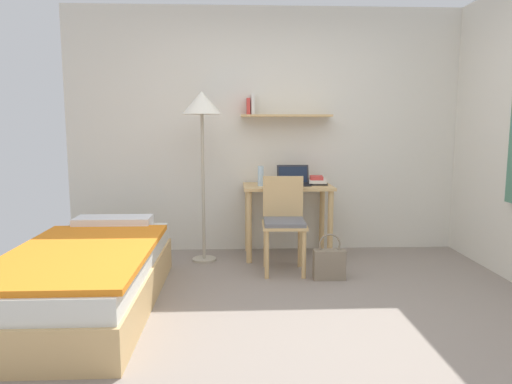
{
  "coord_description": "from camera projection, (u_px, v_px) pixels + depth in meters",
  "views": [
    {
      "loc": [
        -0.42,
        -3.1,
        1.36
      ],
      "look_at": [
        -0.25,
        0.51,
        0.85
      ],
      "focal_mm": 33.04,
      "sensor_mm": 36.0,
      "label": 1
    }
  ],
  "objects": [
    {
      "name": "standing_lamp",
      "position": [
        202.0,
        113.0,
        4.58
      ],
      "size": [
        0.39,
        0.39,
        1.69
      ],
      "color": "#B2A893",
      "rests_on": "ground_plane"
    },
    {
      "name": "wall_back",
      "position": [
        273.0,
        131.0,
        5.09
      ],
      "size": [
        4.4,
        0.27,
        2.6
      ],
      "color": "silver",
      "rests_on": "ground_plane"
    },
    {
      "name": "desk_chair",
      "position": [
        284.0,
        219.0,
        4.39
      ],
      "size": [
        0.42,
        0.44,
        0.88
      ],
      "color": "tan",
      "rests_on": "ground_plane"
    },
    {
      "name": "laptop",
      "position": [
        293.0,
        180.0,
        4.86
      ],
      "size": [
        0.34,
        0.21,
        0.2
      ],
      "color": "black",
      "rests_on": "desk"
    },
    {
      "name": "bed",
      "position": [
        88.0,
        277.0,
        3.52
      ],
      "size": [
        0.99,
        2.06,
        0.54
      ],
      "color": "tan",
      "rests_on": "ground_plane"
    },
    {
      "name": "water_bottle",
      "position": [
        261.0,
        176.0,
        4.77
      ],
      "size": [
        0.06,
        0.06,
        0.21
      ],
      "primitive_type": "cylinder",
      "color": "silver",
      "rests_on": "desk"
    },
    {
      "name": "book_stack",
      "position": [
        317.0,
        181.0,
        4.91
      ],
      "size": [
        0.21,
        0.26,
        0.09
      ],
      "color": "#333338",
      "rests_on": "desk"
    },
    {
      "name": "handbag",
      "position": [
        329.0,
        263.0,
        4.18
      ],
      "size": [
        0.28,
        0.11,
        0.42
      ],
      "color": "gray",
      "rests_on": "ground_plane"
    },
    {
      "name": "ground_plane",
      "position": [
        296.0,
        323.0,
        3.27
      ],
      "size": [
        5.28,
        5.28,
        0.0
      ],
      "primitive_type": "plane",
      "color": "gray"
    },
    {
      "name": "desk",
      "position": [
        287.0,
        200.0,
        4.87
      ],
      "size": [
        0.91,
        0.55,
        0.75
      ],
      "color": "tan",
      "rests_on": "ground_plane"
    }
  ]
}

